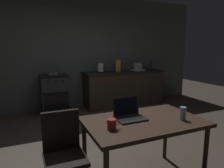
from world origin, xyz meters
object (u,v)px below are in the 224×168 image
(bottle, at_px, (151,65))
(drinking_glass, at_px, (183,113))
(cereal_box, at_px, (118,66))
(dining_table, at_px, (144,127))
(laptop, at_px, (129,115))
(electric_kettle, at_px, (101,68))
(coffee_mug, at_px, (112,124))
(frying_pan, at_px, (53,74))
(chair, at_px, (63,150))
(stove_oven, at_px, (54,94))
(dish_rack, at_px, (138,69))

(bottle, height_order, drinking_glass, bottle)
(drinking_glass, bearing_deg, cereal_box, 77.30)
(bottle, bearing_deg, cereal_box, 175.88)
(dining_table, relative_size, laptop, 3.99)
(electric_kettle, height_order, cereal_box, cereal_box)
(dining_table, distance_m, coffee_mug, 0.45)
(cereal_box, bearing_deg, electric_kettle, -177.68)
(electric_kettle, bearing_deg, dining_table, -101.56)
(bottle, bearing_deg, coffee_mug, -129.47)
(bottle, height_order, cereal_box, cereal_box)
(drinking_glass, bearing_deg, frying_pan, 106.85)
(chair, relative_size, drinking_glass, 6.26)
(chair, bearing_deg, drinking_glass, -19.43)
(bottle, relative_size, coffee_mug, 2.11)
(dining_table, height_order, chair, chair)
(drinking_glass, bearing_deg, dining_table, 157.42)
(coffee_mug, bearing_deg, drinking_glass, -4.94)
(dining_table, xyz_separation_m, drinking_glass, (0.39, -0.16, 0.15))
(chair, relative_size, frying_pan, 2.25)
(stove_oven, height_order, chair, stove_oven)
(stove_oven, bearing_deg, cereal_box, 0.78)
(bottle, distance_m, drinking_glass, 3.54)
(laptop, height_order, dish_rack, dish_rack)
(frying_pan, distance_m, dish_rack, 2.25)
(drinking_glass, xyz_separation_m, dish_rack, (1.30, 3.15, 0.13))
(laptop, distance_m, frying_pan, 2.89)
(bottle, distance_m, coffee_mug, 3.94)
(electric_kettle, distance_m, dish_rack, 1.08)
(bottle, relative_size, cereal_box, 0.93)
(dining_table, height_order, cereal_box, cereal_box)
(chair, bearing_deg, electric_kettle, 57.36)
(coffee_mug, bearing_deg, frying_pan, 92.55)
(laptop, bearing_deg, bottle, 39.44)
(dining_table, distance_m, laptop, 0.20)
(coffee_mug, bearing_deg, stove_oven, 92.27)
(electric_kettle, xyz_separation_m, drinking_glass, (-0.22, -3.15, -0.20))
(laptop, height_order, frying_pan, laptop)
(stove_oven, height_order, coffee_mug, stove_oven)
(dining_table, height_order, drinking_glass, drinking_glass)
(electric_kettle, height_order, drinking_glass, electric_kettle)
(stove_oven, xyz_separation_m, cereal_box, (1.65, 0.02, 0.61))
(frying_pan, xyz_separation_m, dish_rack, (2.25, 0.03, 0.02))
(stove_oven, relative_size, bottle, 3.38)
(electric_kettle, xyz_separation_m, bottle, (1.47, -0.05, 0.02))
(chair, height_order, electric_kettle, electric_kettle)
(cereal_box, relative_size, dish_rack, 0.86)
(frying_pan, xyz_separation_m, drinking_glass, (0.95, -3.12, -0.11))
(frying_pan, distance_m, cereal_box, 1.67)
(bottle, xyz_separation_m, coffee_mug, (-2.50, -3.03, -0.24))
(chair, xyz_separation_m, bottle, (2.93, 2.80, 0.53))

